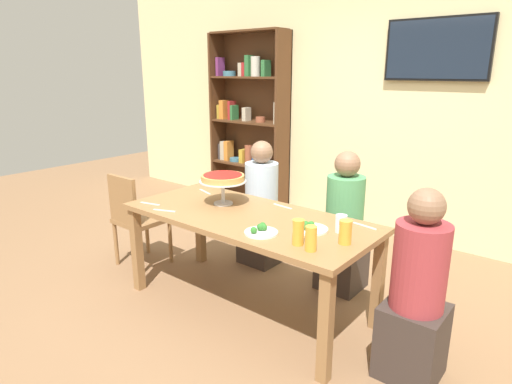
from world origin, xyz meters
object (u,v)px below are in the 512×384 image
Objects in this scene: diner_far_left at (261,212)px; cutlery_spare_fork at (283,206)px; diner_head_east at (416,300)px; cutlery_knife_far at (150,204)px; diner_far_right at (343,232)px; cutlery_fork_far at (365,226)px; dining_table at (247,226)px; chair_head_west at (135,216)px; bookshelf at (249,121)px; beer_glass_amber_short at (345,232)px; salad_plate_far_diner at (261,231)px; beer_glass_amber_spare at (298,232)px; salad_plate_near_diner at (310,228)px; beer_glass_amber_tall at (311,239)px; television at (437,49)px; cutlery_knife_near at (164,211)px; deep_dish_pizza_stand at (223,179)px; cutlery_fork_near at (205,192)px; water_glass_clear_near at (341,224)px.

cutlery_spare_fork is (0.51, -0.38, 0.25)m from diner_far_left.
diner_head_east is 6.39× the size of cutlery_knife_far.
diner_far_left and diner_far_right have the same top height.
cutlery_fork_far is (-0.48, 0.30, 0.25)m from diner_head_east.
dining_table is 1.25m from diner_head_east.
bookshelf is at bearing 101.37° from chair_head_west.
beer_glass_amber_short is 0.81m from cutlery_spare_fork.
diner_far_right is at bearing 61.09° from dining_table.
beer_glass_amber_spare is (0.29, -0.00, 0.06)m from salad_plate_far_diner.
beer_glass_amber_spare is (1.02, -0.93, 0.33)m from diner_far_left.
beer_glass_amber_tall is (0.18, -0.27, 0.06)m from salad_plate_near_diner.
cutlery_knife_far is at bearing -179.18° from beer_glass_amber_tall.
diner_head_east is 5.20× the size of salad_plate_near_diner.
bookshelf reaches higher than beer_glass_amber_short.
bookshelf is 14.86× the size of beer_glass_amber_tall.
cutlery_knife_near is (-1.09, -2.43, -1.19)m from television.
salad_plate_far_diner is 1.20× the size of cutlery_spare_fork.
salad_plate_near_diner is 1.23× the size of cutlery_knife_far.
cutlery_knife_near is at bearing 10.70° from diner_head_east.
cutlery_knife_near is at bearing -6.24° from diner_far_left.
deep_dish_pizza_stand is (-0.87, -2.02, -1.00)m from television.
cutlery_fork_near is (-0.25, -0.47, 0.25)m from diner_far_left.
beer_glass_amber_spare reaches higher than chair_head_west.
diner_head_east is at bearing -10.50° from water_glass_clear_near.
beer_glass_amber_short reaches higher than salad_plate_near_diner.
deep_dish_pizza_stand is (-0.32, 0.08, 0.28)m from dining_table.
chair_head_west is 1.79m from salad_plate_near_diner.
cutlery_knife_near is at bearing -114.15° from television.
diner_head_east is at bearing 157.39° from cutlery_fork_far.
diner_far_left is at bearing -101.25° from cutlery_fork_near.
salad_plate_far_diner is at bearing 175.28° from beer_glass_amber_tall.
cutlery_fork_near is (-1.08, -0.49, 0.25)m from diner_far_right.
deep_dish_pizza_stand is at bearing 161.05° from beer_glass_amber_spare.
deep_dish_pizza_stand is 0.61m from cutlery_knife_far.
cutlery_fork_far is (1.44, 0.08, 0.00)m from cutlery_fork_near.
cutlery_knife_near is 0.23m from cutlery_knife_far.
salad_plate_far_diner is at bearing -138.36° from water_glass_clear_near.
beer_glass_amber_spare reaches higher than water_glass_clear_near.
diner_head_east is at bearing 20.74° from beer_glass_amber_spare.
diner_far_left is at bearing 137.54° from beer_glass_amber_spare.
bookshelf reaches higher than chair_head_west.
diner_far_right is 5.20× the size of salad_plate_near_diner.
dining_table is at bearing 0.80° from diner_head_east.
diner_far_left is 3.16× the size of deep_dish_pizza_stand.
diner_far_left is 1.15m from chair_head_west.
bookshelf is 1.92× the size of diner_head_east.
chair_head_west reaches higher than dining_table.
diner_far_right is 1.84m from chair_head_west.
cutlery_knife_near is (0.14, -0.56, 0.00)m from cutlery_fork_near.
water_glass_clear_near is (2.36, -1.90, -0.32)m from bookshelf.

